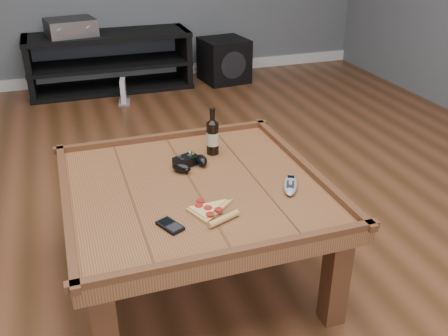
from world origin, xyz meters
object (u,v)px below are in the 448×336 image
object	(u,v)px
av_receiver	(71,27)
game_controller	(189,162)
game_console	(123,92)
media_console	(110,62)
remote_control	(290,185)
coffee_table	(194,198)
smartphone	(170,226)
beer_bottle	(213,136)
pizza_slice	(210,211)
subwoofer	(224,60)

from	to	relation	value
av_receiver	game_controller	bearing A→B (deg)	-92.92
game_controller	av_receiver	distance (m)	2.61
game_controller	game_console	xyz separation A→B (m)	(0.02, 2.19, -0.38)
media_console	game_controller	world-z (taller)	same
remote_control	av_receiver	bearing A→B (deg)	129.97
game_controller	coffee_table	bearing A→B (deg)	-121.79
smartphone	av_receiver	distance (m)	3.01
beer_bottle	remote_control	bearing A→B (deg)	-64.22
coffee_table	remote_control	bearing A→B (deg)	-21.96
pizza_slice	game_console	size ratio (longest dim) A/B	1.33
coffee_table	subwoofer	xyz separation A→B (m)	(1.03, 2.67, -0.20)
media_console	beer_bottle	world-z (taller)	beer_bottle
remote_control	subwoofer	size ratio (longest dim) A/B	0.40
media_console	av_receiver	size ratio (longest dim) A/B	3.20
game_controller	game_console	world-z (taller)	game_controller
remote_control	coffee_table	bearing A→B (deg)	-174.53
coffee_table	game_controller	bearing A→B (deg)	80.93
av_receiver	subwoofer	bearing A→B (deg)	-13.14
media_console	subwoofer	distance (m)	1.04
beer_bottle	subwoofer	world-z (taller)	beer_bottle
beer_bottle	game_controller	world-z (taller)	beer_bottle
smartphone	game_controller	bearing A→B (deg)	41.59
game_controller	smartphone	world-z (taller)	game_controller
media_console	game_console	bearing A→B (deg)	-84.01
pizza_slice	game_console	bearing A→B (deg)	67.24
pizza_slice	av_receiver	xyz separation A→B (m)	(-0.29, 2.97, 0.11)
pizza_slice	av_receiver	distance (m)	2.98
game_controller	smartphone	xyz separation A→B (m)	(-0.18, -0.42, -0.02)
smartphone	coffee_table	bearing A→B (deg)	34.23
subwoofer	beer_bottle	bearing A→B (deg)	-116.75
game_controller	subwoofer	xyz separation A→B (m)	(1.01, 2.51, -0.28)
pizza_slice	remote_control	distance (m)	0.36
beer_bottle	game_controller	size ratio (longest dim) A/B	1.27
game_controller	beer_bottle	bearing A→B (deg)	13.67
media_console	subwoofer	size ratio (longest dim) A/B	3.21
game_controller	remote_control	bearing A→B (deg)	-65.05
media_console	av_receiver	bearing A→B (deg)	-179.02
coffee_table	game_console	size ratio (longest dim) A/B	5.10
beer_bottle	av_receiver	size ratio (longest dim) A/B	0.49
remote_control	av_receiver	world-z (taller)	av_receiver
beer_bottle	subwoofer	size ratio (longest dim) A/B	0.49
subwoofer	av_receiver	bearing A→B (deg)	169.88
pizza_slice	av_receiver	bearing A→B (deg)	73.78
game_controller	subwoofer	bearing A→B (deg)	45.40
pizza_slice	game_console	world-z (taller)	pizza_slice
media_console	subwoofer	xyz separation A→B (m)	(1.03, -0.08, -0.05)
game_controller	av_receiver	size ratio (longest dim) A/B	0.38
beer_bottle	av_receiver	distance (m)	2.53
beer_bottle	game_controller	distance (m)	0.18
subwoofer	game_console	xyz separation A→B (m)	(-0.99, -0.33, -0.10)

